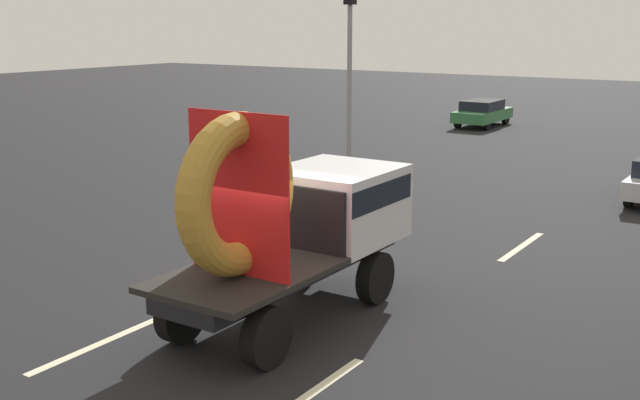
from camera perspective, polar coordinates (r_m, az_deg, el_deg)
The scene contains 8 objects.
ground_plane at distance 13.36m, azimuth -4.28°, elevation -8.94°, with size 120.00×120.00×0.00m, color black.
flatbed_truck at distance 13.30m, azimuth -1.28°, elevation -1.19°, with size 2.02×5.26×3.69m.
traffic_light at distance 25.99m, azimuth 2.21°, elevation 11.14°, with size 0.42×0.36×6.41m.
lane_dash_left_near at distance 13.02m, azimuth -15.58°, elevation -10.00°, with size 2.92×0.16×0.01m, color beige.
lane_dash_left_far at distance 19.27m, azimuth 3.64°, elevation -1.98°, with size 2.21×0.16×0.01m, color beige.
lane_dash_right_near at distance 10.84m, azimuth -1.15°, elevation -14.36°, with size 2.93×0.16×0.01m, color beige.
lane_dash_right_far at distance 18.17m, azimuth 14.61°, elevation -3.32°, with size 2.67×0.16×0.01m, color beige.
oncoming_car at distance 38.44m, azimuth 11.86°, elevation 6.34°, with size 1.66×3.88×1.27m.
Camera 1 is at (7.63, -9.76, 5.00)m, focal length 43.51 mm.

